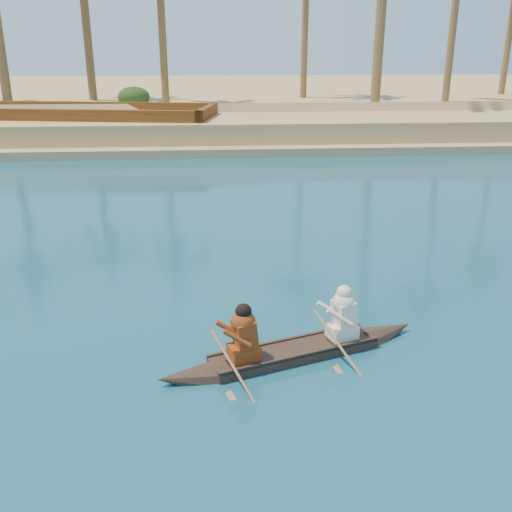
{
  "coord_description": "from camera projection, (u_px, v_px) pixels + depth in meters",
  "views": [
    {
      "loc": [
        6.8,
        -2.7,
        4.47
      ],
      "look_at": [
        7.57,
        6.99,
        0.92
      ],
      "focal_mm": 40.0,
      "sensor_mm": 36.0,
      "label": 1
    }
  ],
  "objects": [
    {
      "name": "sandy_embankment",
      "position": [
        128.0,
        99.0,
        47.3
      ],
      "size": [
        150.0,
        51.0,
        1.5
      ],
      "color": "tan",
      "rests_on": "ground"
    },
    {
      "name": "shrub_cluster",
      "position": [
        91.0,
        109.0,
        32.66
      ],
      "size": [
        100.0,
        6.0,
        2.4
      ],
      "primitive_type": null,
      "color": "#1D3914",
      "rests_on": "ground"
    },
    {
      "name": "canoe",
      "position": [
        295.0,
        343.0,
        8.71
      ],
      "size": [
        4.29,
        1.96,
        1.2
      ],
      "rotation": [
        0.0,
        0.0,
        0.33
      ],
      "color": "#36271D",
      "rests_on": "ground"
    },
    {
      "name": "barge_mid",
      "position": [
        83.0,
        128.0,
        28.49
      ],
      "size": [
        13.56,
        6.62,
        2.17
      ],
      "rotation": [
        0.0,
        0.0,
        -0.18
      ],
      "color": "brown",
      "rests_on": "ground"
    }
  ]
}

